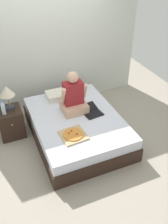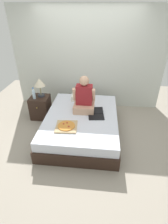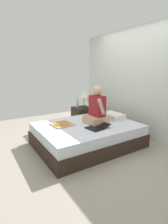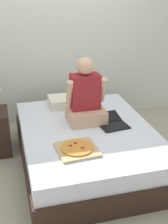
% 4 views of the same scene
% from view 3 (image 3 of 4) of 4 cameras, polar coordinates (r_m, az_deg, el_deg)
% --- Properties ---
extents(ground_plane, '(5.83, 5.83, 0.00)m').
position_cam_3_polar(ground_plane, '(3.77, 1.07, -10.63)').
color(ground_plane, '#9E9384').
extents(wall_back, '(3.83, 0.12, 2.50)m').
position_cam_3_polar(wall_back, '(4.36, 16.71, 9.16)').
color(wall_back, silver).
rests_on(wall_back, ground).
extents(bed, '(1.53, 2.04, 0.46)m').
position_cam_3_polar(bed, '(3.68, 1.08, -7.45)').
color(bed, black).
rests_on(bed, ground).
extents(nightstand_left, '(0.44, 0.47, 0.55)m').
position_cam_3_polar(nightstand_left, '(4.81, -0.73, -1.66)').
color(nightstand_left, black).
rests_on(nightstand_left, ground).
extents(lamp_on_left_nightstand, '(0.26, 0.26, 0.45)m').
position_cam_3_polar(lamp_on_left_nightstand, '(4.68, 0.03, 5.45)').
color(lamp_on_left_nightstand, '#333842').
rests_on(lamp_on_left_nightstand, nightstand_left).
extents(water_bottle, '(0.07, 0.07, 0.28)m').
position_cam_3_polar(water_bottle, '(4.75, -2.18, 2.92)').
color(water_bottle, silver).
rests_on(water_bottle, nightstand_left).
extents(pillow, '(0.52, 0.34, 0.12)m').
position_cam_3_polar(pillow, '(4.07, 9.38, -1.24)').
color(pillow, silver).
rests_on(pillow, bed).
extents(person_seated, '(0.47, 0.40, 0.78)m').
position_cam_3_polar(person_seated, '(3.61, 4.13, 0.74)').
color(person_seated, tan).
rests_on(person_seated, bed).
extents(laptop, '(0.36, 0.45, 0.07)m').
position_cam_3_polar(laptop, '(3.36, 4.13, -4.98)').
color(laptop, black).
rests_on(laptop, bed).
extents(pizza_box, '(0.43, 0.43, 0.05)m').
position_cam_3_polar(pizza_box, '(3.58, -7.15, -3.92)').
color(pizza_box, tan).
rests_on(pizza_box, bed).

